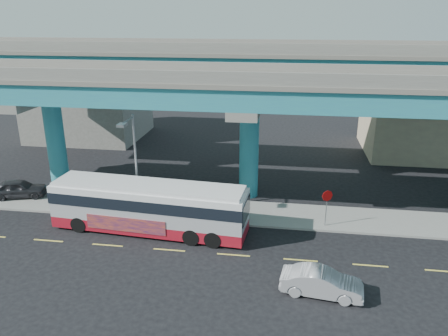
# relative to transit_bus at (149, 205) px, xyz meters

# --- Properties ---
(ground) EXTENTS (120.00, 120.00, 0.00)m
(ground) POSITION_rel_transit_bus_xyz_m (5.91, -2.02, -1.84)
(ground) COLOR black
(ground) RESTS_ON ground
(sidewalk) EXTENTS (70.00, 4.00, 0.15)m
(sidewalk) POSITION_rel_transit_bus_xyz_m (5.91, 3.48, -1.76)
(sidewalk) COLOR gray
(sidewalk) RESTS_ON ground
(lane_markings) EXTENTS (58.00, 0.12, 0.01)m
(lane_markings) POSITION_rel_transit_bus_xyz_m (5.91, -2.32, -1.83)
(lane_markings) COLOR #D8C64C
(lane_markings) RESTS_ON ground
(viaduct) EXTENTS (52.00, 12.40, 11.70)m
(viaduct) POSITION_rel_transit_bus_xyz_m (5.91, 7.09, 7.30)
(viaduct) COLOR teal
(viaduct) RESTS_ON ground
(building_beige) EXTENTS (14.00, 10.23, 7.00)m
(building_beige) POSITION_rel_transit_bus_xyz_m (23.91, 20.96, 1.67)
(building_beige) COLOR tan
(building_beige) RESTS_ON ground
(building_concrete) EXTENTS (12.00, 10.00, 9.00)m
(building_concrete) POSITION_rel_transit_bus_xyz_m (-14.09, 21.98, 2.66)
(building_concrete) COLOR gray
(building_concrete) RESTS_ON ground
(transit_bus) EXTENTS (13.22, 3.81, 3.35)m
(transit_bus) POSITION_rel_transit_bus_xyz_m (0.00, 0.00, 0.00)
(transit_bus) COLOR maroon
(transit_bus) RESTS_ON ground
(sedan) EXTENTS (2.54, 4.59, 1.39)m
(sedan) POSITION_rel_transit_bus_xyz_m (10.89, -5.50, -1.14)
(sedan) COLOR #A5A4A9
(sedan) RESTS_ON ground
(parked_car) EXTENTS (3.86, 5.02, 1.41)m
(parked_car) POSITION_rel_transit_bus_xyz_m (-11.78, 3.65, -0.98)
(parked_car) COLOR #292A2E
(parked_car) RESTS_ON sidewalk
(street_lamp) EXTENTS (0.50, 2.41, 7.32)m
(street_lamp) POSITION_rel_transit_bus_xyz_m (-1.43, 1.43, 3.10)
(street_lamp) COLOR gray
(street_lamp) RESTS_ON sidewalk
(stop_sign) EXTENTS (0.72, 0.35, 2.58)m
(stop_sign) POSITION_rel_transit_bus_xyz_m (11.61, 2.16, 0.18)
(stop_sign) COLOR gray
(stop_sign) RESTS_ON sidewalk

